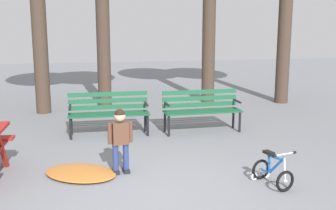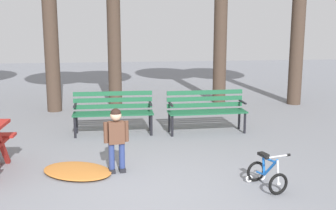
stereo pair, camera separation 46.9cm
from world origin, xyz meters
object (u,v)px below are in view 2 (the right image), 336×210
at_px(child_standing, 116,135).
at_px(kids_bicycle, 267,174).
at_px(park_bench_left, 206,108).
at_px(park_bench_far_left, 113,109).

relative_size(child_standing, kids_bicycle, 1.61).
xyz_separation_m(child_standing, kids_bicycle, (2.05, -0.88, -0.38)).
height_order(park_bench_left, kids_bicycle, park_bench_left).
relative_size(park_bench_far_left, child_standing, 1.61).
xyz_separation_m(park_bench_far_left, park_bench_left, (1.90, -0.10, 0.00)).
height_order(park_bench_far_left, park_bench_left, same).
distance_m(park_bench_left, child_standing, 2.86).
bearing_deg(child_standing, park_bench_left, 49.66).
bearing_deg(park_bench_far_left, park_bench_left, -2.91).
distance_m(child_standing, kids_bicycle, 2.26).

